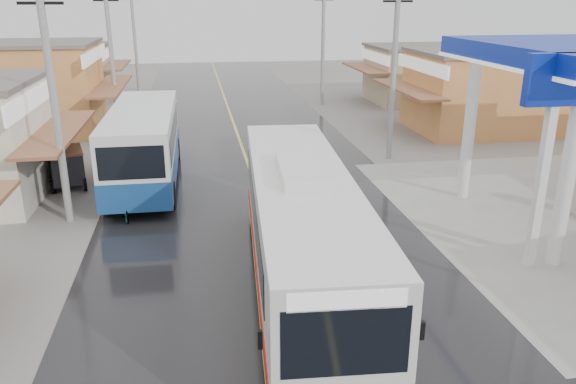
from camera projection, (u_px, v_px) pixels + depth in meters
name	position (u px, v px, depth m)	size (l,w,h in m)	color
ground	(313.00, 347.00, 12.83)	(120.00, 120.00, 0.00)	slate
road	(248.00, 165.00, 26.80)	(12.00, 90.00, 0.02)	black
centre_line	(248.00, 164.00, 26.79)	(0.15, 90.00, 0.01)	#D8CC4C
shopfronts_right	(572.00, 168.00, 26.34)	(11.00, 44.00, 4.80)	beige
utility_poles_left	(99.00, 166.00, 26.64)	(1.60, 50.00, 8.00)	gray
utility_poles_right	(388.00, 158.00, 27.89)	(1.60, 36.00, 8.00)	gray
coach_bus	(301.00, 233.00, 14.61)	(3.38, 11.83, 3.65)	silver
second_bus	(144.00, 144.00, 23.65)	(2.70, 9.63, 3.19)	silver
cyclist	(123.00, 203.00, 20.08)	(1.03, 1.81, 1.85)	black
tricycle_near	(67.00, 165.00, 23.41)	(1.85, 2.22, 1.63)	#26262D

